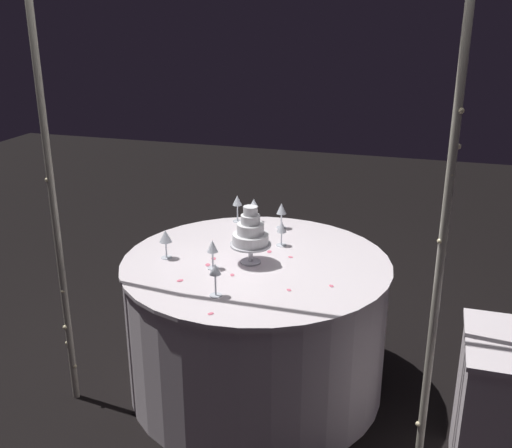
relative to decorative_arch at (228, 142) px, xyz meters
The scene contains 21 objects.
ground_plane 1.57m from the decorative_arch, 89.87° to the right, with size 12.00×12.00×0.00m, color black.
decorative_arch is the anchor object (origin of this frame).
main_table 1.20m from the decorative_arch, 89.87° to the right, with size 1.46×1.46×0.78m.
tiered_cake 0.69m from the decorative_arch, 86.74° to the right, with size 0.22×0.22×0.32m.
wine_glass_0 0.92m from the decorative_arch, 96.32° to the right, with size 0.06×0.06×0.15m.
wine_glass_1 0.69m from the decorative_arch, 53.30° to the right, with size 0.06×0.06×0.16m.
wine_glass_2 1.19m from the decorative_arch, 73.12° to the right, with size 0.06×0.06×0.17m.
wine_glass_3 0.84m from the decorative_arch, 32.70° to the right, with size 0.07×0.07×0.16m.
wine_glass_4 1.21m from the decorative_arch, 78.88° to the right, with size 0.06×0.06×0.15m.
wine_glass_5 0.61m from the decorative_arch, 35.20° to the left, with size 0.06×0.06×0.16m.
wine_glass_6 1.13m from the decorative_arch, 89.87° to the right, with size 0.06×0.06×0.16m.
rose_petal_0 0.76m from the decorative_arch, 72.70° to the right, with size 0.03×0.02×0.00m, color #EA6B84.
rose_petal_1 0.92m from the decorative_arch, 93.54° to the right, with size 0.04×0.03×0.00m, color #EA6B84.
rose_petal_2 0.91m from the decorative_arch, 88.31° to the right, with size 0.03×0.02×0.00m, color #EA6B84.
rose_petal_3 0.79m from the decorative_arch, 155.82° to the right, with size 0.03×0.02×0.00m, color #EA6B84.
rose_petal_4 0.85m from the decorative_arch, 58.20° to the right, with size 0.04×0.03×0.00m, color #EA6B84.
rose_petal_5 0.79m from the decorative_arch, 11.63° to the right, with size 0.04×0.02×0.00m, color #EA6B84.
rose_petal_6 0.91m from the decorative_arch, 107.92° to the right, with size 0.03×0.02×0.00m, color #EA6B84.
rose_petal_7 0.82m from the decorative_arch, 51.02° to the right, with size 0.04×0.03×0.00m, color #EA6B84.
rose_petal_8 0.76m from the decorative_arch, 84.90° to the left, with size 0.03×0.02×0.00m, color #EA6B84.
rose_petal_9 0.89m from the decorative_arch, 153.63° to the right, with size 0.03×0.02×0.00m, color #EA6B84.
Camera 1 is at (-0.87, 2.84, 2.06)m, focal length 41.99 mm.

